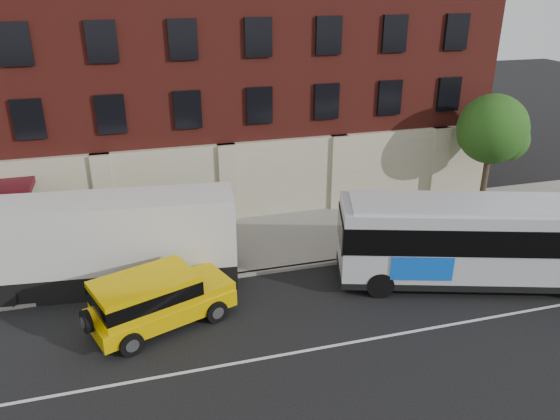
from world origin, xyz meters
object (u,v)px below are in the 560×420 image
object	(u,v)px
sign_pole	(36,270)
shipping_container	(90,245)
city_bus	(504,240)
yellow_suv	(155,298)
street_tree	(493,132)

from	to	relation	value
sign_pole	shipping_container	bearing A→B (deg)	18.04
city_bus	yellow_suv	distance (m)	13.87
shipping_container	sign_pole	bearing A→B (deg)	-161.96
street_tree	sign_pole	bearing A→B (deg)	-171.39
city_bus	shipping_container	distance (m)	16.62
sign_pole	shipping_container	distance (m)	2.16
city_bus	yellow_suv	size ratio (longest dim) A/B	2.44
sign_pole	city_bus	bearing A→B (deg)	-10.96
street_tree	city_bus	distance (m)	8.26
street_tree	city_bus	xyz separation A→B (m)	(-3.95, -6.84, -2.41)
city_bus	street_tree	bearing A→B (deg)	60.01
sign_pole	shipping_container	world-z (taller)	shipping_container
city_bus	shipping_container	size ratio (longest dim) A/B	1.15
yellow_suv	shipping_container	distance (m)	4.18
sign_pole	street_tree	size ratio (longest dim) A/B	0.40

